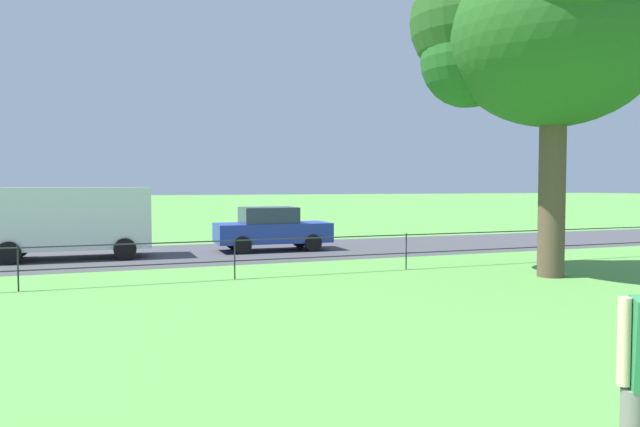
# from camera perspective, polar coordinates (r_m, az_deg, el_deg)

# --- Properties ---
(street_strip) EXTENTS (80.00, 6.52, 0.01)m
(street_strip) POSITION_cam_1_polar(r_m,az_deg,el_deg) (20.37, -11.75, -3.82)
(street_strip) COLOR #424247
(street_strip) RESTS_ON ground
(park_fence) EXTENTS (28.63, 0.04, 1.00)m
(park_fence) POSITION_cam_1_polar(r_m,az_deg,el_deg) (14.66, -8.23, -3.68)
(park_fence) COLOR #232328
(park_fence) RESTS_ON ground
(tree_large_lawn) EXTENTS (5.62, 5.99, 8.50)m
(tree_large_lawn) POSITION_cam_1_polar(r_m,az_deg,el_deg) (16.20, 20.10, 16.50)
(tree_large_lawn) COLOR brown
(tree_large_lawn) RESTS_ON ground
(panel_van_far_right) EXTENTS (5.02, 2.15, 2.24)m
(panel_van_far_right) POSITION_cam_1_polar(r_m,az_deg,el_deg) (20.10, -23.21, -0.44)
(panel_van_far_right) COLOR silver
(panel_van_far_right) RESTS_ON ground
(car_blue_far_left) EXTENTS (4.06, 1.92, 1.54)m
(car_blue_far_left) POSITION_cam_1_polar(r_m,az_deg,el_deg) (20.96, -4.69, -1.46)
(car_blue_far_left) COLOR #233899
(car_blue_far_left) RESTS_ON ground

